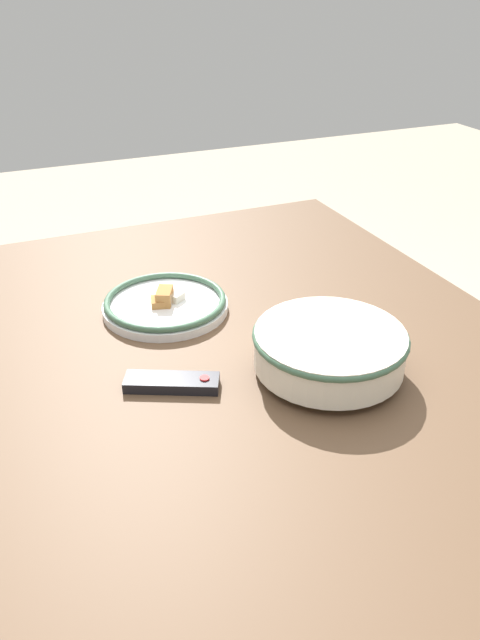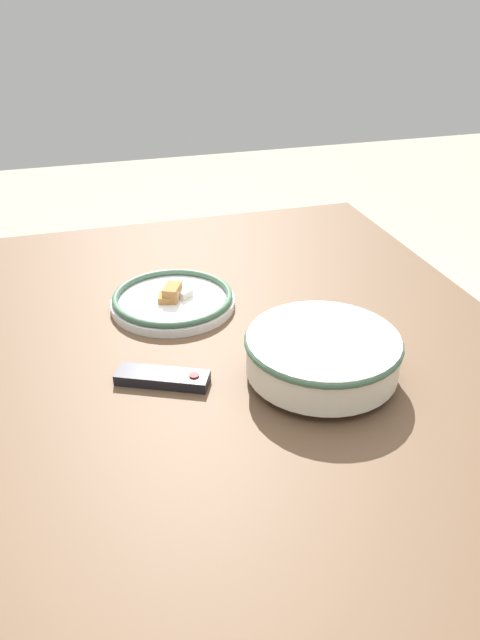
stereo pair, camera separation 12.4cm
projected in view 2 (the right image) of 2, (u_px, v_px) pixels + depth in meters
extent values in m
plane|color=#B7A88E|center=(249.00, 580.00, 1.59)|extent=(8.00, 8.00, 0.00)
cube|color=brown|center=(251.00, 353.00, 1.25)|extent=(1.45, 1.09, 0.04)
cylinder|color=brown|center=(327.00, 319.00, 2.09)|extent=(0.06, 0.06, 0.67)
cylinder|color=brown|center=(32.00, 364.00, 1.85)|extent=(0.06, 0.06, 0.67)
cylinder|color=silver|center=(321.00, 374.00, 1.14)|extent=(0.12, 0.12, 0.02)
cylinder|color=silver|center=(322.00, 354.00, 1.12)|extent=(0.27, 0.27, 0.07)
cylinder|color=#9E4C1E|center=(322.00, 356.00, 1.12)|extent=(0.25, 0.25, 0.06)
torus|color=#42664C|center=(323.00, 341.00, 1.10)|extent=(0.28, 0.28, 0.01)
cylinder|color=white|center=(173.00, 303.00, 1.37)|extent=(0.27, 0.27, 0.02)
torus|color=#42664C|center=(173.00, 296.00, 1.37)|extent=(0.26, 0.26, 0.01)
cube|color=silver|center=(171.00, 292.00, 1.37)|extent=(0.06, 0.05, 0.03)
cube|color=silver|center=(181.00, 292.00, 1.38)|extent=(0.05, 0.05, 0.02)
cube|color=#B2753D|center=(165.00, 298.00, 1.36)|extent=(0.05, 0.04, 0.02)
cube|color=#B2753D|center=(172.00, 292.00, 1.36)|extent=(0.06, 0.05, 0.03)
cube|color=black|center=(162.00, 378.00, 1.12)|extent=(0.12, 0.17, 0.02)
cylinder|color=red|center=(194.00, 375.00, 1.11)|extent=(0.02, 0.02, 0.00)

